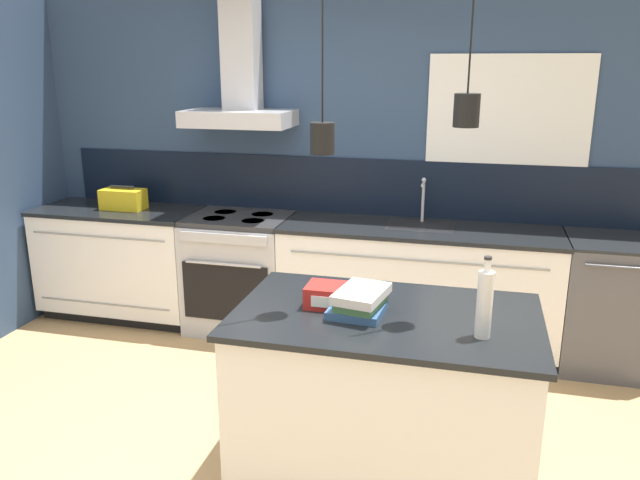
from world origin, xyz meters
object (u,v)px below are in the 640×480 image
Objects in this scene: dishwasher at (608,303)px; red_supply_box at (329,296)px; book_stack at (360,302)px; bottle_on_island at (485,303)px; yellow_toolbox at (123,199)px; oven_range at (241,272)px.

red_supply_box is at bearing -134.56° from dishwasher.
book_stack is 0.18m from red_supply_box.
bottle_on_island is 3.32m from yellow_toolbox.
red_supply_box is at bearing -55.75° from oven_range.
oven_range is 2.62m from bottle_on_island.
dishwasher is 2.25m from book_stack.
red_supply_box is at bearing 165.73° from bottle_on_island.
red_supply_box is (-0.72, 0.18, -0.10)m from bottle_on_island.
oven_range is 2.68× the size of yellow_toolbox.
yellow_toolbox reaches higher than book_stack.
bottle_on_island is at bearing -14.27° from red_supply_box.
oven_range is 2.67m from dishwasher.
oven_range is at bearing 124.25° from red_supply_box.
bottle_on_island is at bearing -115.73° from dishwasher.
yellow_toolbox reaches higher than red_supply_box.
book_stack is at bearing -21.37° from red_supply_box.
bottle_on_island reaches higher than oven_range.
dishwasher is 4.32× the size of red_supply_box.
book_stack is 1.54× the size of red_supply_box.
oven_range is 4.32× the size of red_supply_box.
bottle_on_island reaches higher than red_supply_box.
oven_range is 2.52× the size of bottle_on_island.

